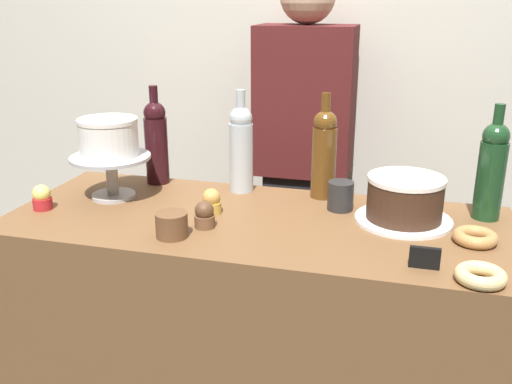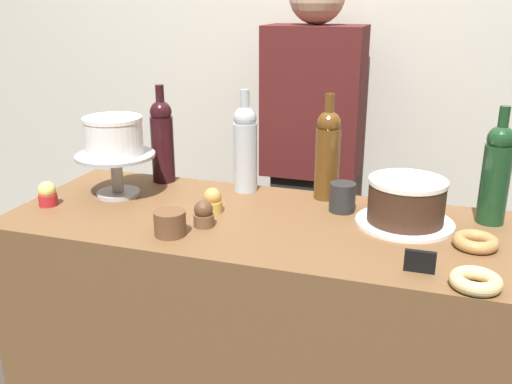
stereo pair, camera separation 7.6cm
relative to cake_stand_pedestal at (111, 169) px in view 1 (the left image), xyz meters
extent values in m
cube|color=beige|center=(0.48, 0.80, 0.31)|extent=(6.00, 0.05, 2.60)
cube|color=brown|center=(0.48, -0.06, -0.54)|extent=(1.42, 0.57, 0.90)
cylinder|color=#B2B2B7|center=(0.00, 0.00, -0.09)|extent=(0.13, 0.13, 0.01)
cylinder|color=#B2B2B7|center=(0.00, 0.00, -0.02)|extent=(0.04, 0.04, 0.11)
cylinder|color=#B2B2B7|center=(0.00, 0.00, 0.04)|extent=(0.24, 0.24, 0.01)
cylinder|color=white|center=(0.00, 0.00, 0.09)|extent=(0.18, 0.18, 0.10)
cylinder|color=white|center=(0.00, 0.00, 0.15)|extent=(0.18, 0.18, 0.01)
cylinder|color=white|center=(0.88, 0.03, -0.09)|extent=(0.27, 0.27, 0.01)
cylinder|color=#3D2619|center=(0.88, 0.03, -0.03)|extent=(0.21, 0.21, 0.11)
cylinder|color=white|center=(0.88, 0.03, 0.03)|extent=(0.21, 0.21, 0.01)
cylinder|color=black|center=(0.07, 0.18, 0.02)|extent=(0.08, 0.08, 0.22)
sphere|color=black|center=(0.07, 0.18, 0.14)|extent=(0.07, 0.07, 0.07)
cylinder|color=black|center=(0.07, 0.18, 0.20)|extent=(0.03, 0.03, 0.08)
cylinder|color=#193D1E|center=(1.10, 0.12, 0.02)|extent=(0.08, 0.08, 0.22)
sphere|color=#193D1E|center=(1.10, 0.12, 0.14)|extent=(0.07, 0.07, 0.07)
cylinder|color=#193D1E|center=(1.10, 0.12, 0.20)|extent=(0.03, 0.03, 0.08)
cylinder|color=#5B3814|center=(0.63, 0.18, 0.02)|extent=(0.08, 0.08, 0.22)
sphere|color=#5B3814|center=(0.63, 0.18, 0.14)|extent=(0.07, 0.07, 0.07)
cylinder|color=#5B3814|center=(0.63, 0.18, 0.20)|extent=(0.03, 0.03, 0.08)
cylinder|color=#B2BCC1|center=(0.37, 0.17, 0.02)|extent=(0.08, 0.08, 0.22)
sphere|color=#B2BCC1|center=(0.37, 0.17, 0.14)|extent=(0.07, 0.07, 0.07)
cylinder|color=#B2BCC1|center=(0.37, 0.17, 0.20)|extent=(0.03, 0.03, 0.08)
cylinder|color=red|center=(-0.15, -0.15, -0.08)|extent=(0.06, 0.06, 0.03)
sphere|color=#EFDB6B|center=(-0.15, -0.15, -0.04)|extent=(0.05, 0.05, 0.05)
cylinder|color=brown|center=(0.36, -0.16, -0.08)|extent=(0.06, 0.06, 0.03)
sphere|color=brown|center=(0.36, -0.16, -0.04)|extent=(0.05, 0.05, 0.05)
cylinder|color=gold|center=(0.34, -0.05, -0.08)|extent=(0.06, 0.06, 0.03)
sphere|color=#CC9347|center=(0.34, -0.05, -0.04)|extent=(0.05, 0.05, 0.05)
torus|color=#E0C17F|center=(1.05, -0.30, -0.08)|extent=(0.11, 0.11, 0.03)
torus|color=#B27F47|center=(1.06, -0.08, -0.08)|extent=(0.11, 0.11, 0.03)
cylinder|color=brown|center=(0.30, -0.24, -0.09)|extent=(0.08, 0.08, 0.01)
cylinder|color=brown|center=(0.30, -0.24, -0.08)|extent=(0.08, 0.08, 0.01)
cylinder|color=brown|center=(0.30, -0.24, -0.06)|extent=(0.08, 0.08, 0.01)
cylinder|color=brown|center=(0.30, -0.24, -0.05)|extent=(0.08, 0.08, 0.01)
cylinder|color=brown|center=(0.30, -0.24, -0.04)|extent=(0.08, 0.08, 0.01)
cylinder|color=brown|center=(0.30, -0.24, -0.03)|extent=(0.08, 0.08, 0.01)
cube|color=black|center=(0.93, -0.26, -0.07)|extent=(0.07, 0.01, 0.05)
cylinder|color=#282828|center=(0.70, 0.08, -0.05)|extent=(0.08, 0.08, 0.08)
cube|color=black|center=(0.49, 0.60, -0.57)|extent=(0.28, 0.18, 0.85)
cube|color=#4C1919|center=(0.49, 0.60, 0.13)|extent=(0.36, 0.22, 0.55)
camera|label=1|loc=(0.86, -1.50, 0.50)|focal=39.89mm
camera|label=2|loc=(0.94, -1.48, 0.50)|focal=39.89mm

